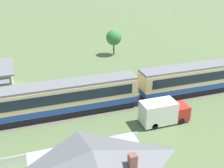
{
  "coord_description": "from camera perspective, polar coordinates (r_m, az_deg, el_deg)",
  "views": [
    {
      "loc": [
        -7.72,
        -31.23,
        17.79
      ],
      "look_at": [
        3.01,
        0.27,
        2.68
      ],
      "focal_mm": 45.0,
      "sensor_mm": 36.0,
      "label": 1
    }
  ],
  "objects": [
    {
      "name": "railway_track",
      "position": [
        35.3,
        -11.74,
        -6.4
      ],
      "size": [
        111.51,
        3.6,
        0.04
      ],
      "color": "#665B51",
      "rests_on": "ground_plane"
    },
    {
      "name": "ground_plane",
      "position": [
        36.76,
        -4.32,
        -4.6
      ],
      "size": [
        600.0,
        600.0,
        0.0
      ],
      "primitive_type": "plane",
      "color": "#566B42"
    },
    {
      "name": "yard_tree_0",
      "position": [
        55.1,
        0.37,
        9.42
      ],
      "size": [
        3.0,
        3.0,
        5.05
      ],
      "color": "#4C3823",
      "rests_on": "ground_plane"
    },
    {
      "name": "delivery_truck_red",
      "position": [
        33.15,
        10.3,
        -5.64
      ],
      "size": [
        5.74,
        2.26,
        2.82
      ],
      "color": "#B2281E",
      "rests_on": "ground_plane"
    },
    {
      "name": "passenger_train",
      "position": [
        34.2,
        -11.72,
        -2.97
      ],
      "size": [
        66.13,
        2.88,
        4.25
      ],
      "color": "#234293",
      "rests_on": "ground_plane"
    }
  ]
}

